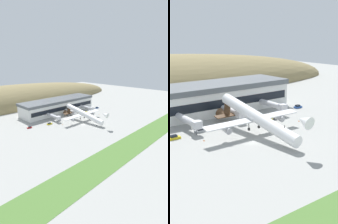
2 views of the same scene
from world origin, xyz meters
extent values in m
plane|color=#9E9E99|center=(0.00, 0.00, 0.00)|extent=(453.35, 453.35, 0.00)
cube|color=#4C7533|center=(0.00, -47.30, 0.04)|extent=(408.02, 17.85, 0.08)
ellipsoid|color=olive|center=(-19.27, 111.17, 0.00)|extent=(354.81, 74.13, 46.87)
cube|color=white|center=(10.08, 45.54, 6.72)|extent=(77.82, 21.59, 13.43)
cube|color=#565B60|center=(10.08, 45.54, 12.23)|extent=(79.02, 22.79, 2.40)
cube|color=black|center=(10.08, 34.70, 6.05)|extent=(74.71, 0.16, 3.76)
cylinder|color=silver|center=(-10.93, 26.78, 4.00)|extent=(2.60, 15.94, 2.60)
cube|color=silver|center=(-10.93, 18.81, 4.00)|extent=(3.38, 2.86, 2.86)
cylinder|color=slate|center=(-10.93, 19.31, 2.00)|extent=(0.36, 0.36, 4.00)
cylinder|color=silver|center=(10.37, 28.12, 4.00)|extent=(2.60, 13.26, 2.60)
cube|color=silver|center=(10.37, 21.49, 4.00)|extent=(3.38, 2.86, 2.86)
cylinder|color=slate|center=(10.37, 21.99, 2.00)|extent=(0.36, 0.36, 4.00)
cylinder|color=silver|center=(32.01, 27.10, 4.00)|extent=(2.60, 15.30, 2.60)
cube|color=silver|center=(32.01, 19.45, 4.00)|extent=(3.38, 2.86, 2.86)
cylinder|color=slate|center=(32.01, 19.95, 2.00)|extent=(0.36, 0.36, 4.00)
cylinder|color=white|center=(6.23, 5.06, 6.87)|extent=(4.22, 41.48, 11.25)
cone|color=white|center=(6.23, -17.60, 10.82)|extent=(4.13, 5.28, 4.87)
cone|color=#4C331E|center=(6.23, 28.14, 2.85)|extent=(4.13, 6.11, 5.01)
cube|color=#4C331E|center=(6.23, 24.81, 7.00)|extent=(0.50, 4.96, 7.68)
cube|color=#4C331E|center=(6.23, 25.02, 3.39)|extent=(10.96, 2.97, 0.86)
cube|color=white|center=(6.23, 7.10, 5.78)|extent=(40.76, 3.62, 1.06)
cylinder|color=#9E9EA3|center=(-6.00, 6.57, 4.32)|extent=(2.30, 3.94, 2.88)
cylinder|color=#9E9EA3|center=(18.46, 6.57, 4.32)|extent=(2.30, 3.94, 2.88)
cylinder|color=#2D2D2D|center=(3.91, 7.10, 3.52)|extent=(0.28, 0.28, 2.20)
cylinder|color=#2D2D2D|center=(3.91, 7.10, 2.42)|extent=(0.45, 1.10, 1.10)
cylinder|color=#2D2D2D|center=(8.55, 7.10, 3.52)|extent=(0.28, 0.28, 2.20)
cylinder|color=#2D2D2D|center=(8.55, 7.10, 2.42)|extent=(0.45, 1.10, 1.10)
cylinder|color=#2D2D2D|center=(6.23, -9.20, 6.47)|extent=(0.22, 0.22, 1.98)
cylinder|color=#2D2D2D|center=(6.23, -9.20, 5.48)|extent=(0.30, 0.82, 0.82)
cube|color=#B21E1E|center=(-35.19, 24.14, 0.40)|extent=(3.77, 1.93, 0.81)
cube|color=black|center=(-35.01, 24.13, 1.14)|extent=(2.12, 1.54, 0.66)
cube|color=#264C99|center=(48.38, 25.88, 0.44)|extent=(4.19, 2.11, 0.88)
cube|color=black|center=(48.17, 25.89, 1.24)|extent=(2.34, 1.73, 0.72)
cube|color=gold|center=(-19.32, 20.02, 0.42)|extent=(4.42, 1.93, 0.84)
cube|color=black|center=(-19.54, 20.02, 1.18)|extent=(2.44, 1.62, 0.69)
cube|color=#999EA3|center=(-8.49, 21.45, 0.45)|extent=(3.95, 1.77, 0.89)
cube|color=black|center=(-8.29, 21.44, 1.25)|extent=(2.18, 1.50, 0.73)
cube|color=gold|center=(23.00, 17.97, 1.36)|extent=(2.19, 2.44, 2.71)
cube|color=black|center=(21.93, 17.92, 1.84)|extent=(0.16, 2.00, 1.19)
cube|color=#38383D|center=(26.27, 18.11, 0.45)|extent=(4.53, 2.30, 0.90)
cylinder|color=silver|center=(26.27, 18.11, 2.02)|extent=(4.31, 2.41, 2.23)
cube|color=orange|center=(-11.98, 11.91, 0.01)|extent=(0.52, 0.52, 0.03)
cone|color=orange|center=(-11.98, 11.91, 0.31)|extent=(0.40, 0.40, 0.55)
cube|color=orange|center=(31.58, 8.81, 0.01)|extent=(0.52, 0.52, 0.03)
cone|color=orange|center=(31.58, 8.81, 0.31)|extent=(0.40, 0.40, 0.55)
camera|label=1|loc=(-96.73, -95.32, 49.76)|focal=28.00mm
camera|label=2|loc=(-60.69, -79.46, 37.00)|focal=50.00mm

